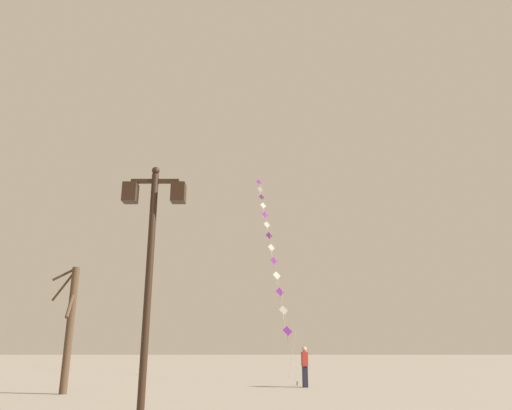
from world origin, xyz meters
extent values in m
plane|color=gray|center=(0.00, 20.00, 0.00)|extent=(160.00, 160.00, 0.00)
cylinder|color=black|center=(-1.71, 8.01, 2.56)|extent=(0.14, 0.14, 5.12)
sphere|color=black|center=(-1.71, 8.01, 5.20)|extent=(0.16, 0.16, 0.16)
cube|color=black|center=(-1.71, 8.01, 4.97)|extent=(0.98, 0.08, 0.08)
cube|color=black|center=(-2.19, 8.01, 4.72)|extent=(0.28, 0.28, 0.40)
cube|color=beige|center=(-2.19, 8.01, 4.72)|extent=(0.19, 0.19, 0.30)
cube|color=black|center=(-1.22, 8.01, 4.72)|extent=(0.28, 0.28, 0.40)
cube|color=beige|center=(-1.22, 8.01, 4.72)|extent=(0.19, 0.19, 0.30)
cylinder|color=brown|center=(2.26, 22.05, 0.09)|extent=(0.06, 0.06, 0.18)
cylinder|color=silver|center=(2.14, 23.39, 1.34)|extent=(0.25, 2.70, 2.34)
cylinder|color=silver|center=(1.96, 25.41, 3.08)|extent=(0.14, 1.37, 1.18)
cylinder|color=silver|center=(1.85, 26.76, 4.25)|extent=(0.14, 1.37, 1.18)
cylinder|color=silver|center=(1.73, 28.12, 5.42)|extent=(0.14, 1.37, 1.18)
cylinder|color=silver|center=(1.61, 29.47, 6.59)|extent=(0.14, 1.37, 1.18)
cylinder|color=silver|center=(1.49, 30.82, 7.75)|extent=(0.14, 1.37, 1.18)
cylinder|color=silver|center=(1.38, 32.17, 8.92)|extent=(0.14, 1.37, 1.18)
cylinder|color=silver|center=(1.26, 33.52, 10.09)|extent=(0.14, 1.37, 1.18)
cylinder|color=silver|center=(1.14, 34.87, 11.26)|extent=(0.14, 1.37, 1.18)
cylinder|color=silver|center=(1.02, 36.23, 12.42)|extent=(0.14, 1.37, 1.18)
cylinder|color=silver|center=(0.91, 37.58, 13.59)|extent=(0.14, 1.37, 1.18)
cylinder|color=silver|center=(0.79, 38.93, 14.76)|extent=(0.14, 1.37, 1.18)
cylinder|color=silver|center=(0.67, 40.28, 15.93)|extent=(0.14, 1.37, 1.18)
cube|color=purple|center=(2.02, 24.74, 2.50)|extent=(0.51, 0.02, 0.51)
cylinder|color=purple|center=(2.02, 24.74, 2.11)|extent=(0.02, 0.05, 0.36)
cube|color=white|center=(1.90, 26.09, 3.67)|extent=(0.51, 0.02, 0.51)
cylinder|color=white|center=(1.90, 26.09, 3.30)|extent=(0.02, 0.02, 0.32)
cube|color=purple|center=(1.79, 27.44, 4.84)|extent=(0.51, 0.05, 0.51)
cylinder|color=purple|center=(1.79, 27.44, 4.50)|extent=(0.02, 0.03, 0.26)
cube|color=white|center=(1.67, 28.79, 6.00)|extent=(0.50, 0.15, 0.51)
cylinder|color=white|center=(1.67, 28.79, 5.62)|extent=(0.02, 0.03, 0.35)
cube|color=purple|center=(1.55, 30.14, 7.17)|extent=(0.50, 0.14, 0.51)
cylinder|color=purple|center=(1.55, 30.14, 6.76)|extent=(0.02, 0.02, 0.40)
cube|color=white|center=(1.44, 31.49, 8.34)|extent=(0.50, 0.14, 0.51)
cylinder|color=white|center=(1.44, 31.49, 7.97)|extent=(0.03, 0.05, 0.32)
cube|color=purple|center=(1.32, 32.85, 9.51)|extent=(0.51, 0.09, 0.51)
cylinder|color=purple|center=(1.32, 32.85, 9.09)|extent=(0.02, 0.03, 0.42)
cube|color=white|center=(1.20, 34.20, 10.67)|extent=(0.50, 0.13, 0.51)
cylinder|color=white|center=(1.20, 34.20, 10.33)|extent=(0.02, 0.04, 0.27)
cube|color=purple|center=(1.08, 35.55, 11.84)|extent=(0.50, 0.15, 0.51)
cylinder|color=purple|center=(1.08, 35.55, 11.50)|extent=(0.02, 0.04, 0.26)
cube|color=white|center=(0.97, 36.90, 13.01)|extent=(0.49, 0.18, 0.51)
cylinder|color=white|center=(0.97, 36.90, 12.62)|extent=(0.02, 0.03, 0.36)
cube|color=purple|center=(0.85, 38.25, 14.18)|extent=(0.51, 0.06, 0.51)
cylinder|color=purple|center=(0.85, 38.25, 13.76)|extent=(0.02, 0.04, 0.41)
cube|color=white|center=(0.73, 39.60, 15.34)|extent=(0.51, 0.04, 0.51)
cylinder|color=white|center=(0.73, 39.60, 14.97)|extent=(0.02, 0.03, 0.33)
cube|color=purple|center=(0.61, 40.96, 16.51)|extent=(0.51, 0.11, 0.51)
cylinder|color=purple|center=(0.61, 40.96, 16.11)|extent=(0.02, 0.03, 0.39)
cube|color=#1E1E2D|center=(2.52, 21.04, 0.45)|extent=(0.23, 0.32, 0.90)
cube|color=#B22D26|center=(2.52, 21.04, 1.18)|extent=(0.28, 0.40, 0.60)
sphere|color=tan|center=(2.52, 21.04, 1.60)|extent=(0.22, 0.22, 0.22)
cylinder|color=#B22D26|center=(2.50, 21.26, 1.35)|extent=(0.13, 0.40, 0.50)
cylinder|color=#4C3826|center=(-6.92, 17.97, 2.40)|extent=(0.29, 0.29, 4.79)
cylinder|color=#4C3826|center=(-7.35, 18.04, 4.08)|extent=(0.95, 0.23, 1.25)
cylinder|color=#4C3826|center=(-6.82, 17.51, 3.26)|extent=(0.33, 1.04, 1.08)
cylinder|color=#4C3826|center=(-7.37, 17.98, 4.51)|extent=(0.95, 0.12, 0.55)
camera|label=1|loc=(0.36, -1.16, 1.74)|focal=33.34mm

